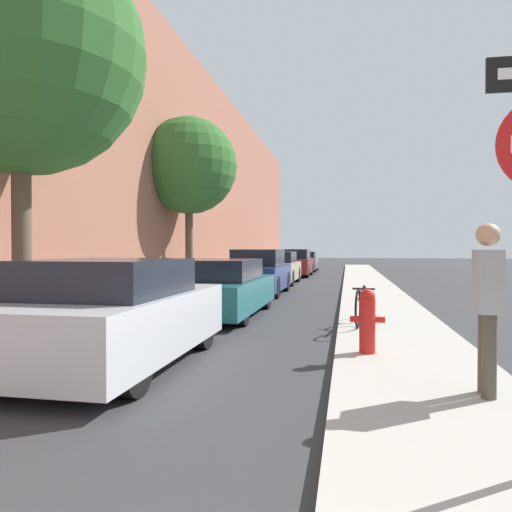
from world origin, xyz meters
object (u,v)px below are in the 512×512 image
Objects in this scene: parked_car_maroon at (294,263)px; street_tree_far at (189,166)px; parked_car_grey at (303,262)px; parked_car_teal at (220,288)px; parked_car_navy at (259,273)px; street_tree_near at (20,51)px; pedestrian at (488,298)px; fire_hydrant at (367,320)px; parked_car_silver at (114,315)px; bicycle at (361,305)px; parked_car_champagne at (277,268)px.

street_tree_far is (-2.37, -10.88, 3.60)m from parked_car_maroon.
parked_car_maroon reaches higher than parked_car_grey.
parked_car_navy is at bearing 90.42° from parked_car_teal.
street_tree_near is at bearing -95.83° from parked_car_maroon.
pedestrian is (4.24, -21.10, 0.35)m from parked_car_maroon.
parked_car_teal is at bearing 129.29° from fire_hydrant.
parked_car_silver is at bearing 84.04° from pedestrian.
parked_car_silver is 2.27× the size of bicycle.
parked_car_navy is at bearing -88.88° from parked_car_champagne.
parked_car_champagne is at bearing 67.01° from street_tree_far.
parked_car_silver is at bearing -18.99° from street_tree_near.
parked_car_teal is 9.91m from parked_car_champagne.
parked_car_champagne is 2.45× the size of pedestrian.
fire_hydrant is (3.18, -25.00, -0.07)m from parked_car_grey.
street_tree_near reaches higher than parked_car_teal.
parked_car_silver is at bearing -91.78° from parked_car_teal.
parked_car_champagne is at bearing 90.76° from parked_car_teal.
parked_car_champagne is 16.10m from pedestrian.
parked_car_grey is at bearing 81.87° from street_tree_far.
parked_car_teal is 0.70× the size of street_tree_near.
parked_car_grey is 2.43× the size of pedestrian.
street_tree_far is (-0.36, 8.77, -0.24)m from street_tree_near.
street_tree_near is (-2.01, -19.65, 3.84)m from parked_car_maroon.
parked_car_silver reaches higher than parked_car_grey.
parked_car_teal is 5.13m from parked_car_navy.
parked_car_teal is at bearing -89.58° from parked_car_navy.
street_tree_far reaches higher than parked_car_navy.
street_tree_far is 3.47× the size of pedestrian.
parked_car_champagne is 4.66× the size of fire_hydrant.
bicycle is (3.19, -6.50, -0.24)m from parked_car_navy.
parked_car_silver is at bearing -90.31° from parked_car_grey.
parked_car_teal is 6.04m from street_tree_near.
parked_car_teal is at bearing 88.22° from parked_car_silver.
bicycle is (5.52, -6.02, -3.84)m from street_tree_far.
parked_car_champagne is 0.71× the size of street_tree_far.
parked_car_grey is (0.12, 11.21, -0.03)m from parked_car_champagne.
parked_car_navy is 2.37× the size of bicycle.
street_tree_near is 6.54m from fire_hydrant.
pedestrian is at bearing -74.23° from parked_car_champagne.
parked_car_maroon is 2.55× the size of bicycle.
street_tree_near reaches higher than parked_car_grey.
parked_car_maroon is at bearing 99.27° from fire_hydrant.
street_tree_far is at bearing -112.99° from parked_car_champagne.
parked_car_silver is at bearing -90.06° from parked_car_champagne.
pedestrian is (4.39, -0.81, 0.39)m from parked_car_silver.
street_tree_near is at bearing -177.26° from fire_hydrant.
bicycle is at bearing 19.00° from pedestrian.
parked_car_champagne is 0.95× the size of parked_car_maroon.
street_tree_near is 7.14m from bicycle.
pedestrian is at bearing -68.20° from parked_car_navy.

